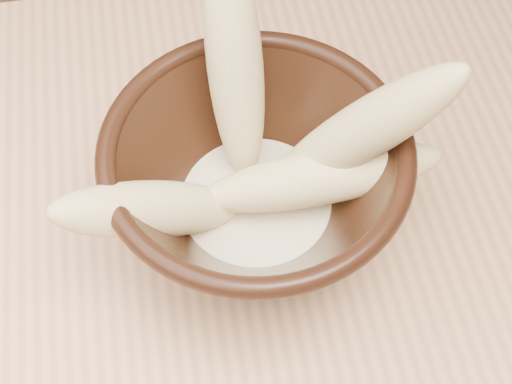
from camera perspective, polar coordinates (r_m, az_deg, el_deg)
The scene contains 6 objects.
bowl at distance 0.48m, azimuth 0.00°, elevation 0.60°, with size 0.20×0.20×0.11m.
milk_puddle at distance 0.50m, azimuth 0.00°, elevation -1.06°, with size 0.11×0.11×0.02m, color beige.
banana_upright at distance 0.47m, azimuth -1.69°, elevation 10.15°, with size 0.04×0.04×0.17m, color tan.
banana_left at distance 0.46m, azimuth -8.33°, elevation -1.39°, with size 0.04×0.04×0.14m, color tan.
banana_right at distance 0.45m, azimuth 8.31°, elevation 4.69°, with size 0.04×0.04×0.17m, color tan.
banana_across at distance 0.47m, azimuth 5.08°, elevation 1.17°, with size 0.04×0.04×0.16m, color tan.
Camera 1 is at (0.11, -0.14, 1.22)m, focal length 50.00 mm.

